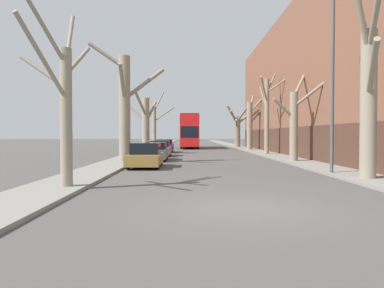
{
  "coord_description": "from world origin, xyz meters",
  "views": [
    {
      "loc": [
        -1.44,
        -9.55,
        1.9
      ],
      "look_at": [
        -0.96,
        37.18,
        0.71
      ],
      "focal_mm": 35.0,
      "sensor_mm": 36.0,
      "label": 1
    }
  ],
  "objects_px": {
    "street_tree_right_1": "(295,121)",
    "street_tree_right_3": "(250,123)",
    "street_tree_right_4": "(237,128)",
    "lamp_post": "(331,65)",
    "parked_car_1": "(155,152)",
    "street_tree_left_2": "(145,123)",
    "parked_car_0": "(146,156)",
    "street_tree_right_0": "(369,96)",
    "double_decker_bus": "(189,129)",
    "street_tree_left_1": "(125,105)",
    "street_tree_left_3": "(155,124)",
    "parked_car_3": "(165,146)",
    "street_tree_left_0": "(64,103)",
    "parked_car_2": "(160,149)",
    "street_tree_right_2": "(267,113)"
  },
  "relations": [
    {
      "from": "parked_car_0",
      "to": "parked_car_2",
      "type": "relative_size",
      "value": 1.02
    },
    {
      "from": "street_tree_right_0",
      "to": "double_decker_bus",
      "type": "relative_size",
      "value": 0.71
    },
    {
      "from": "street_tree_right_0",
      "to": "street_tree_right_3",
      "type": "xyz_separation_m",
      "value": [
        0.16,
        29.59,
        -0.24
      ]
    },
    {
      "from": "street_tree_right_3",
      "to": "parked_car_1",
      "type": "distance_m",
      "value": 19.99
    },
    {
      "from": "street_tree_right_2",
      "to": "double_decker_bus",
      "type": "height_order",
      "value": "street_tree_right_2"
    },
    {
      "from": "street_tree_left_2",
      "to": "parked_car_0",
      "type": "relative_size",
      "value": 1.45
    },
    {
      "from": "street_tree_left_1",
      "to": "parked_car_0",
      "type": "height_order",
      "value": "street_tree_left_1"
    },
    {
      "from": "street_tree_left_1",
      "to": "street_tree_right_1",
      "type": "height_order",
      "value": "street_tree_left_1"
    },
    {
      "from": "street_tree_right_1",
      "to": "lamp_post",
      "type": "bearing_deg",
      "value": -94.43
    },
    {
      "from": "double_decker_bus",
      "to": "parked_car_3",
      "type": "relative_size",
      "value": 2.35
    },
    {
      "from": "street_tree_right_1",
      "to": "street_tree_right_3",
      "type": "bearing_deg",
      "value": 89.49
    },
    {
      "from": "street_tree_left_0",
      "to": "parked_car_1",
      "type": "distance_m",
      "value": 14.9
    },
    {
      "from": "street_tree_left_3",
      "to": "double_decker_bus",
      "type": "xyz_separation_m",
      "value": [
        4.56,
        2.75,
        -0.63
      ]
    },
    {
      "from": "street_tree_left_0",
      "to": "parked_car_1",
      "type": "height_order",
      "value": "street_tree_left_0"
    },
    {
      "from": "street_tree_left_2",
      "to": "parked_car_2",
      "type": "relative_size",
      "value": 1.47
    },
    {
      "from": "street_tree_left_3",
      "to": "double_decker_bus",
      "type": "relative_size",
      "value": 0.71
    },
    {
      "from": "street_tree_left_0",
      "to": "street_tree_right_1",
      "type": "distance_m",
      "value": 17.05
    },
    {
      "from": "street_tree_right_0",
      "to": "double_decker_bus",
      "type": "distance_m",
      "value": 37.64
    },
    {
      "from": "street_tree_left_3",
      "to": "street_tree_right_2",
      "type": "bearing_deg",
      "value": -51.77
    },
    {
      "from": "street_tree_left_3",
      "to": "street_tree_right_0",
      "type": "bearing_deg",
      "value": -71.15
    },
    {
      "from": "street_tree_left_2",
      "to": "street_tree_right_4",
      "type": "height_order",
      "value": "street_tree_right_4"
    },
    {
      "from": "street_tree_right_2",
      "to": "parked_car_3",
      "type": "bearing_deg",
      "value": 152.2
    },
    {
      "from": "street_tree_left_3",
      "to": "lamp_post",
      "type": "height_order",
      "value": "lamp_post"
    },
    {
      "from": "street_tree_left_3",
      "to": "parked_car_1",
      "type": "xyz_separation_m",
      "value": [
        1.91,
        -21.77,
        -2.59
      ]
    },
    {
      "from": "street_tree_right_2",
      "to": "street_tree_right_1",
      "type": "bearing_deg",
      "value": -90.0
    },
    {
      "from": "street_tree_left_1",
      "to": "street_tree_left_3",
      "type": "bearing_deg",
      "value": 90.43
    },
    {
      "from": "parked_car_1",
      "to": "street_tree_right_1",
      "type": "bearing_deg",
      "value": -11.99
    },
    {
      "from": "double_decker_bus",
      "to": "parked_car_0",
      "type": "bearing_deg",
      "value": -94.98
    },
    {
      "from": "street_tree_left_2",
      "to": "street_tree_right_3",
      "type": "xyz_separation_m",
      "value": [
        11.76,
        7.31,
        0.15
      ]
    },
    {
      "from": "street_tree_right_4",
      "to": "parked_car_1",
      "type": "distance_m",
      "value": 28.14
    },
    {
      "from": "street_tree_left_2",
      "to": "street_tree_right_0",
      "type": "distance_m",
      "value": 25.12
    },
    {
      "from": "street_tree_left_3",
      "to": "parked_car_0",
      "type": "bearing_deg",
      "value": -86.05
    },
    {
      "from": "street_tree_left_2",
      "to": "parked_car_2",
      "type": "height_order",
      "value": "street_tree_left_2"
    },
    {
      "from": "street_tree_left_1",
      "to": "double_decker_bus",
      "type": "height_order",
      "value": "street_tree_left_1"
    },
    {
      "from": "parked_car_0",
      "to": "lamp_post",
      "type": "height_order",
      "value": "lamp_post"
    },
    {
      "from": "street_tree_right_4",
      "to": "parked_car_2",
      "type": "height_order",
      "value": "street_tree_right_4"
    },
    {
      "from": "street_tree_left_3",
      "to": "double_decker_bus",
      "type": "bearing_deg",
      "value": 31.05
    },
    {
      "from": "street_tree_left_3",
      "to": "double_decker_bus",
      "type": "height_order",
      "value": "street_tree_left_3"
    },
    {
      "from": "street_tree_right_1",
      "to": "street_tree_right_2",
      "type": "xyz_separation_m",
      "value": [
        -0.0,
        9.04,
        1.08
      ]
    },
    {
      "from": "parked_car_0",
      "to": "street_tree_left_1",
      "type": "bearing_deg",
      "value": 118.18
    },
    {
      "from": "parked_car_1",
      "to": "double_decker_bus",
      "type": "bearing_deg",
      "value": 83.83
    },
    {
      "from": "street_tree_left_2",
      "to": "street_tree_right_3",
      "type": "bearing_deg",
      "value": 31.86
    },
    {
      "from": "parked_car_1",
      "to": "lamp_post",
      "type": "bearing_deg",
      "value": -47.62
    },
    {
      "from": "street_tree_left_1",
      "to": "street_tree_right_4",
      "type": "height_order",
      "value": "street_tree_left_1"
    },
    {
      "from": "parked_car_0",
      "to": "street_tree_left_2",
      "type": "bearing_deg",
      "value": 96.64
    },
    {
      "from": "street_tree_left_3",
      "to": "street_tree_right_0",
      "type": "xyz_separation_m",
      "value": [
        11.68,
        -34.2,
        0.23
      ]
    },
    {
      "from": "street_tree_left_2",
      "to": "street_tree_right_4",
      "type": "xyz_separation_m",
      "value": [
        11.42,
        16.51,
        -0.25
      ]
    },
    {
      "from": "street_tree_right_0",
      "to": "parked_car_2",
      "type": "xyz_separation_m",
      "value": [
        -9.77,
        17.86,
        -2.81
      ]
    },
    {
      "from": "parked_car_2",
      "to": "street_tree_right_1",
      "type": "bearing_deg",
      "value": -37.56
    },
    {
      "from": "street_tree_right_3",
      "to": "street_tree_right_4",
      "type": "xyz_separation_m",
      "value": [
        -0.34,
        9.21,
        -0.39
      ]
    }
  ]
}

